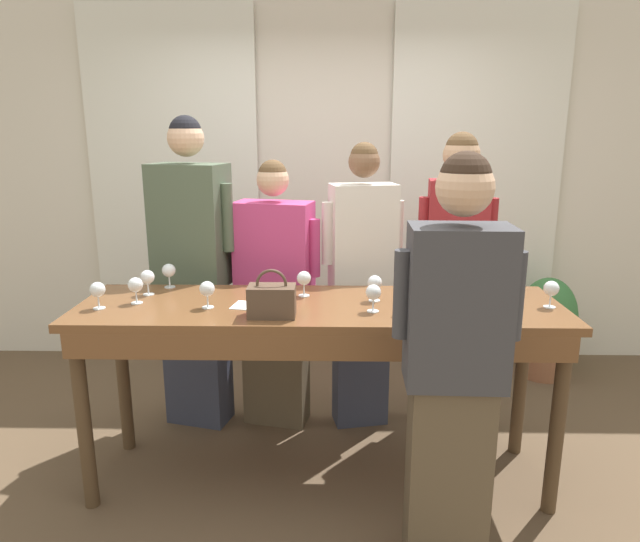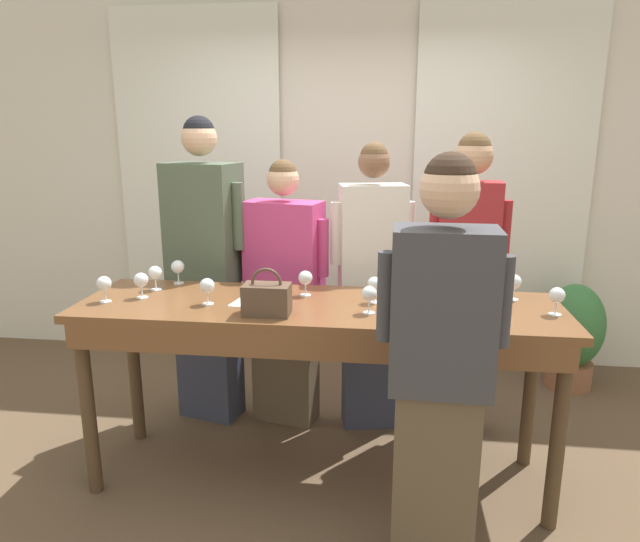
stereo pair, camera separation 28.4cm
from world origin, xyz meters
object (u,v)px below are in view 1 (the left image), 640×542
Objects in this scene: wine_glass_by_handbag at (551,289)px; guest_striped_shirt at (454,275)px; wine_glass_center_left at (136,286)px; wine_glass_back_left at (169,271)px; wine_bottle at (416,286)px; potted_plant at (546,325)px; wine_glass_front_right at (98,290)px; wine_glass_near_host at (207,289)px; wine_glass_back_mid at (441,286)px; wine_glass_back_right at (507,277)px; guest_cream_sweater at (362,285)px; tasting_bar at (320,329)px; wine_glass_front_mid at (304,279)px; wine_glass_center_right at (147,278)px; guest_pink_top at (275,295)px; wine_glass_center_mid at (373,293)px; guest_olive_jacket at (193,273)px; host_pouring at (454,362)px; wine_glass_by_bottle at (452,280)px; handbag at (272,300)px; wine_glass_front_left at (375,284)px.

guest_striped_shirt is at bearing 116.88° from wine_glass_by_handbag.
wine_glass_back_left is at bearing 74.18° from wine_glass_center_left.
wine_bottle is 0.41× the size of potted_plant.
wine_glass_near_host is at bearing 2.65° from wine_glass_front_right.
wine_glass_near_host is (-1.14, -0.08, 0.00)m from wine_glass_back_mid.
guest_cream_sweater is (-0.73, 0.42, -0.16)m from wine_glass_back_right.
wine_glass_back_mid is at bearing 174.95° from wine_glass_by_handbag.
wine_glass_back_left is (-0.82, 0.31, 0.21)m from tasting_bar.
wine_glass_center_left is (-0.82, -0.14, -0.00)m from wine_glass_front_mid.
wine_glass_center_right is 2.02m from wine_glass_by_handbag.
wine_glass_front_right is 2.05m from wine_glass_back_right.
guest_pink_top reaches higher than wine_glass_back_right.
wine_glass_back_right is 0.08× the size of guest_cream_sweater.
wine_glass_center_mid is at bearing -0.88° from wine_glass_front_right.
guest_cream_sweater is at bearing -0.00° from guest_olive_jacket.
wine_glass_back_right is at bearing 60.73° from host_pouring.
wine_glass_center_mid is at bearing -5.38° from wine_glass_center_left.
guest_pink_top reaches higher than wine_glass_back_mid.
wine_glass_center_right is at bearing 171.28° from wine_bottle.
wine_glass_front_mid is 0.84m from guest_olive_jacket.
wine_glass_by_bottle is 0.08× the size of host_pouring.
wine_glass_center_left is at bearing -160.11° from guest_striped_shirt.
handbag is at bearing -170.94° from wine_glass_center_mid.
wine_glass_center_left is at bearing 179.23° from wine_glass_by_handbag.
wine_glass_front_mid is 1.00× the size of wine_glass_back_mid.
wine_bottle reaches higher than potted_plant.
wine_glass_back_left is 0.17× the size of potted_plant.
guest_pink_top is (-0.20, 0.47, -0.23)m from wine_glass_front_mid.
wine_glass_back_right is at bearing 23.07° from wine_glass_center_mid.
wine_bottle reaches higher than wine_glass_center_left.
potted_plant is at bearing 39.69° from guest_striped_shirt.
wine_glass_center_right is at bearing 179.56° from wine_glass_front_mid.
tasting_bar is 0.58m from wine_glass_near_host.
wine_glass_center_right is at bearing 153.80° from handbag.
wine_glass_center_mid is 1.00× the size of wine_glass_back_left.
wine_glass_center_mid is at bearing -12.70° from wine_glass_center_right.
handbag is at bearing -112.00° from wine_glass_front_mid.
wine_glass_back_left is (-0.74, 0.15, 0.00)m from wine_glass_front_mid.
wine_glass_center_mid is at bearing -159.43° from wine_glass_back_mid.
guest_olive_jacket reaches higher than wine_glass_back_left.
guest_olive_jacket reaches higher than wine_glass_back_mid.
guest_cream_sweater is (0.24, 0.63, 0.05)m from tasting_bar.
tasting_bar is 1.01m from guest_olive_jacket.
wine_glass_front_left is at bearing 173.90° from wine_glass_by_handbag.
wine_glass_back_right is (0.97, 0.21, 0.21)m from tasting_bar.
handbag is at bearing -140.99° from potted_plant.
wine_glass_by_bottle is (1.57, -0.01, 0.00)m from wine_glass_center_right.
wine_glass_front_left is at bearing -4.26° from wine_glass_center_right.
guest_cream_sweater is (0.46, 0.80, -0.15)m from handbag.
handbag is 1.70× the size of wine_glass_front_right.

